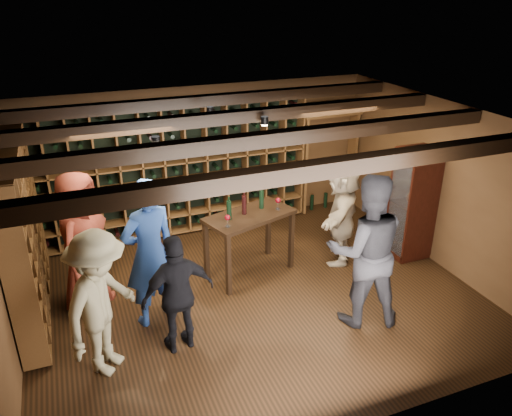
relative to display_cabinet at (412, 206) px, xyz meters
name	(u,v)px	position (x,y,z in m)	size (l,w,h in m)	color
ground	(255,295)	(-2.71, -0.20, -0.86)	(6.00, 6.00, 0.00)	black
room_shell	(253,127)	(-2.71, -0.15, 1.56)	(6.00, 6.00, 6.00)	#53351C
wine_rack_back	(175,171)	(-3.24, 2.13, 0.29)	(4.65, 0.30, 2.20)	brown
wine_rack_left	(23,232)	(-5.54, 0.62, 0.29)	(0.30, 2.65, 2.20)	brown
crate_shelf	(330,129)	(-0.31, 2.12, 0.71)	(1.20, 0.32, 2.07)	brown
display_cabinet	(412,206)	(0.00, 0.00, 0.00)	(0.55, 0.50, 1.75)	black
man_blue_shirt	(150,253)	(-4.11, -0.22, 0.13)	(0.72, 0.47, 1.96)	navy
man_grey_suit	(366,251)	(-1.63, -1.19, 0.15)	(0.98, 0.76, 2.02)	black
guest_red_floral	(82,243)	(-4.86, 0.41, 0.11)	(0.94, 0.61, 1.93)	maroon
guest_woman_black	(178,294)	(-3.92, -0.88, -0.11)	(0.88, 0.37, 1.50)	black
guest_khaki	(101,304)	(-4.78, -0.92, 0.01)	(1.12, 0.64, 1.73)	gray
guest_beige	(342,212)	(-1.08, 0.28, -0.04)	(1.51, 0.48, 1.63)	tan
tasting_table	(249,222)	(-2.56, 0.40, 0.00)	(1.43, 1.01, 1.26)	black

